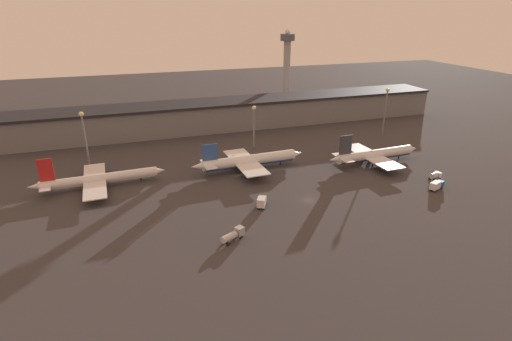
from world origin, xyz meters
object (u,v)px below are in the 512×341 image
airplane_1 (249,161)px  service_vehicle_2 (262,201)px  airplane_2 (374,155)px  control_tower (287,62)px  airplane_0 (99,179)px  service_vehicle_1 (435,176)px  service_vehicle_0 (233,235)px  service_vehicle_3 (437,185)px

airplane_1 → service_vehicle_2: bearing=-102.5°
airplane_2 → control_tower: bearing=84.3°
airplane_0 → service_vehicle_1: size_ratio=9.62×
airplane_0 → airplane_2: airplane_2 is taller
airplane_0 → airplane_1: size_ratio=1.00×
service_vehicle_0 → service_vehicle_2: bearing=21.7°
airplane_0 → service_vehicle_1: (118.42, -32.85, -1.43)m
service_vehicle_2 → service_vehicle_3: bearing=-69.2°
airplane_2 → service_vehicle_2: (-56.74, -22.24, -1.59)m
airplane_2 → airplane_0: bearing=172.0°
airplane_2 → service_vehicle_0: (-70.78, -38.54, -1.81)m
airplane_0 → airplane_2: (106.66, -10.68, 0.46)m
airplane_2 → control_tower: (6.62, 110.38, 23.62)m
service_vehicle_1 → airplane_2: bearing=105.6°
service_vehicle_0 → service_vehicle_2: size_ratio=1.27×
airplane_0 → service_vehicle_0: bearing=-56.2°
airplane_0 → airplane_1: (55.62, -1.29, 0.67)m
airplane_1 → control_tower: (57.66, 101.00, 23.40)m
airplane_1 → airplane_2: airplane_2 is taller
airplane_2 → service_vehicle_3: airplane_2 is taller
service_vehicle_2 → control_tower: (63.36, 132.62, 25.21)m
airplane_0 → service_vehicle_2: (49.93, -32.92, -1.14)m
service_vehicle_2 → service_vehicle_3: 63.07m
service_vehicle_1 → service_vehicle_2: (-68.49, -0.07, 0.29)m
airplane_0 → airplane_1: bearing=-3.6°
airplane_2 → service_vehicle_3: size_ratio=6.05×
service_vehicle_1 → service_vehicle_3: bearing=-140.8°
service_vehicle_0 → service_vehicle_3: 77.23m
airplane_2 → service_vehicle_2: 60.96m
service_vehicle_1 → service_vehicle_3: (-5.84, -7.34, 0.18)m
airplane_0 → service_vehicle_0: size_ratio=6.10×
service_vehicle_2 → airplane_1: bearing=17.2°
airplane_1 → service_vehicle_0: bearing=-114.7°
service_vehicle_1 → control_tower: (-5.13, 132.55, 25.50)m
service_vehicle_1 → service_vehicle_2: size_ratio=0.80×
control_tower → airplane_1: bearing=-119.7°
airplane_0 → control_tower: bearing=39.0°
service_vehicle_0 → service_vehicle_3: service_vehicle_3 is taller
service_vehicle_2 → service_vehicle_3: service_vehicle_2 is taller
control_tower → service_vehicle_1: bearing=-87.8°
airplane_2 → airplane_1: bearing=167.3°
airplane_1 → airplane_0: bearing=176.4°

